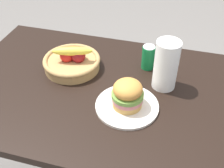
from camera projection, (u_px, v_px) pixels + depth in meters
dining_table at (102, 104)px, 1.40m from camera, size 1.40×0.90×0.75m
plate at (127, 106)px, 1.24m from camera, size 0.28×0.28×0.01m
sandwich at (128, 94)px, 1.19m from camera, size 0.14×0.14×0.13m
soda_can at (148, 57)px, 1.42m from camera, size 0.07×0.07×0.13m
fruit_basket at (72, 61)px, 1.43m from camera, size 0.29×0.29×0.14m
paper_towel_roll at (166, 65)px, 1.27m from camera, size 0.11×0.11×0.24m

